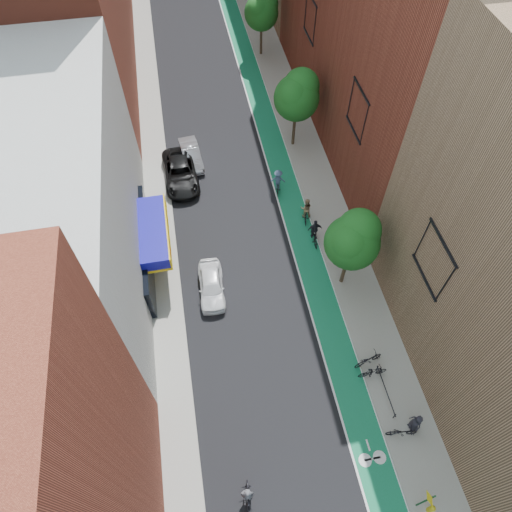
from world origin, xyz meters
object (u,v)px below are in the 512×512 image
cyclist_lane_near (306,211)px  cyclist_lane_far (278,182)px  parked_car_silver (191,155)px  cyclist_lead (248,497)px  parked_car_white (211,285)px  fire_hydrant (431,509)px  pedestrian (416,423)px  parked_car_black (180,173)px  cyclist_lane_mid (315,234)px

cyclist_lane_near → cyclist_lane_far: 3.47m
parked_car_silver → cyclist_lead: size_ratio=1.94×
parked_car_white → fire_hydrant: parked_car_white is taller
fire_hydrant → pedestrian: bearing=79.7°
cyclist_lead → cyclist_lane_near: size_ratio=1.03×
parked_car_black → fire_hydrant: parked_car_black is taller
cyclist_lane_near → fire_hydrant: size_ratio=2.53×
parked_car_silver → cyclist_lane_mid: 12.49m
parked_car_black → cyclist_lane_near: bearing=-35.3°
cyclist_lead → parked_car_silver: bearing=-83.4°
parked_car_white → fire_hydrant: bearing=-56.1°
cyclist_lane_far → fire_hydrant: bearing=110.7°
pedestrian → cyclist_lane_far: bearing=-178.1°
parked_car_black → parked_car_silver: bearing=61.1°
fire_hydrant → cyclist_lane_far: bearing=96.8°
parked_car_white → cyclist_lane_far: bearing=55.2°
pedestrian → fire_hydrant: bearing=-18.8°
parked_car_white → cyclist_lead: bearing=-86.5°
cyclist_lead → fire_hydrant: (8.76, -2.16, -0.12)m
parked_car_black → cyclist_lane_mid: size_ratio=2.64×
parked_car_silver → fire_hydrant: 28.83m
cyclist_lead → fire_hydrant: 9.03m
parked_car_white → fire_hydrant: 17.24m
parked_car_silver → parked_car_white: bearing=-95.6°
cyclist_lane_near → pedestrian: cyclist_lane_near is taller
cyclist_lane_near → cyclist_lead: bearing=79.5°
cyclist_lane_near → parked_car_black: bearing=-21.5°
parked_car_silver → parked_car_black: bearing=-123.1°
pedestrian → fire_hydrant: (-0.72, -3.97, -0.35)m
cyclist_lead → cyclist_lane_far: cyclist_lead is taller
parked_car_silver → cyclist_lane_near: bearing=-51.3°
parked_car_silver → cyclist_lane_near: 10.87m
cyclist_lane_near → parked_car_silver: bearing=-33.2°
parked_car_silver → cyclist_lane_mid: cyclist_lane_mid is taller
parked_car_silver → cyclist_lead: (0.16, -25.26, 0.03)m
parked_car_white → pedestrian: (9.65, -10.78, 0.24)m
cyclist_lane_near → fire_hydrant: 19.69m
cyclist_lead → cyclist_lane_far: size_ratio=1.00×
cyclist_lane_near → cyclist_lane_mid: bearing=105.6°
parked_car_white → cyclist_lead: (0.16, -12.59, 0.01)m
parked_car_white → pedestrian: size_ratio=2.60×
parked_car_black → fire_hydrant: bearing=-70.0°
pedestrian → parked_car_silver: bearing=-166.1°
parked_car_white → cyclist_lane_far: 10.18m
parked_car_white → cyclist_lane_mid: (7.70, 2.83, 0.10)m
pedestrian → fire_hydrant: pedestrian is taller
cyclist_lane_near → cyclist_lane_mid: size_ratio=0.98×
cyclist_lane_mid → cyclist_lane_far: size_ratio=1.00×
parked_car_black → pedestrian: size_ratio=3.54×
parked_car_black → cyclist_lane_mid: (8.73, -7.87, 0.02)m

